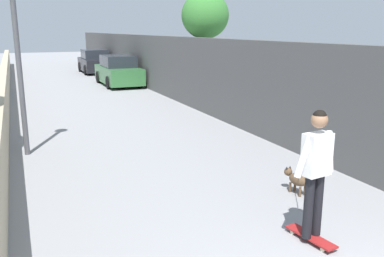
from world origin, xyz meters
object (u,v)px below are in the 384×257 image
Objects in this scene: person_skateboarder at (316,164)px; skateboard at (311,237)px; tree_right_mid at (205,17)px; lamp_post at (15,26)px; car_near at (118,71)px; car_far at (95,62)px; dog at (297,179)px.

skateboard is at bearing -14.04° from person_skateboarder.
lamp_post reaches higher than tree_right_mid.
tree_right_mid is 1.02× the size of car_near.
tree_right_mid is 8.26m from lamp_post.
car_near is (17.29, -1.41, -0.42)m from person_skateboarder.
car_near and car_far have the same top height.
dog is 0.47× the size of car_far.
lamp_post is 2.38× the size of dog.
skateboard is at bearing 162.74° from tree_right_mid.
car_near is (15.78, -0.53, 0.44)m from dog.
skateboard is 1.07m from person_skateboarder.
dog is at bearing 178.66° from car_far.
tree_right_mid is 11.61m from skateboard.
car_near is at bearing -23.31° from lamp_post.
lamp_post is at bearing 164.89° from car_far.
lamp_post reaches higher than person_skateboarder.
tree_right_mid is at bearing -17.26° from skateboard.
dog is at bearing -30.36° from skateboard.
lamp_post is 12.54m from car_near.
lamp_post is at bearing 30.28° from person_skateboarder.
person_skateboarder is 0.46× the size of car_far.
person_skateboarder is at bearing -149.72° from lamp_post.
tree_right_mid is at bearing -164.04° from car_near.
lamp_post is 7.12m from person_skateboarder.
car_near is at bearing 15.96° from tree_right_mid.
skateboard is at bearing 176.64° from car_far.
tree_right_mid is 1.00× the size of lamp_post.
skateboard is 0.46× the size of person_skateboarder.
dog is at bearing 165.14° from tree_right_mid.
dog is 0.43× the size of car_near.
person_skateboarder reaches higher than car_far.
skateboard is (-5.95, -3.47, -2.88)m from lamp_post.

